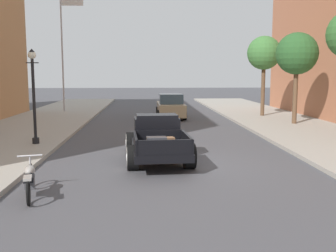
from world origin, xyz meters
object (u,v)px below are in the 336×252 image
object	(u,v)px
street_lamp_near	(33,89)
street_tree_third	(264,54)
car_background_tan	(171,107)
flagpole	(65,36)
street_tree_second	(297,54)
hotrod_truck_black	(157,138)
motorcycle_parked	(30,179)

from	to	relation	value
street_lamp_near	street_tree_third	world-z (taller)	street_tree_third
car_background_tan	street_lamp_near	distance (m)	12.19
car_background_tan	street_tree_third	size ratio (longest dim) A/B	0.81
flagpole	street_tree_third	xyz separation A→B (m)	(13.99, -4.00, -1.44)
car_background_tan	street_tree_third	xyz separation A→B (m)	(6.28, -0.16, 3.57)
street_tree_third	street_lamp_near	bearing A→B (deg)	-140.74
flagpole	street_tree_third	size ratio (longest dim) A/B	1.71
street_tree_third	street_tree_second	bearing A→B (deg)	-82.20
hotrod_truck_black	car_background_tan	world-z (taller)	car_background_tan
car_background_tan	street_lamp_near	world-z (taller)	street_lamp_near
car_background_tan	flagpole	size ratio (longest dim) A/B	0.47
street_lamp_near	flagpole	distance (m)	14.68
motorcycle_parked	street_lamp_near	world-z (taller)	street_lamp_near
hotrod_truck_black	street_lamp_near	size ratio (longest dim) A/B	1.30
hotrod_truck_black	motorcycle_parked	distance (m)	5.32
street_tree_third	hotrod_truck_black	bearing A→B (deg)	-120.80
hotrod_truck_black	street_lamp_near	world-z (taller)	street_lamp_near
hotrod_truck_black	street_tree_second	xyz separation A→B (m)	(8.15, 8.34, 3.34)
hotrod_truck_black	street_tree_third	xyz separation A→B (m)	(7.55, 12.67, 3.58)
street_lamp_near	motorcycle_parked	bearing A→B (deg)	-75.87
motorcycle_parked	flagpole	world-z (taller)	flagpole
hotrod_truck_black	flagpole	size ratio (longest dim) A/B	0.55
motorcycle_parked	car_background_tan	xyz separation A→B (m)	(4.52, 17.04, 0.33)
motorcycle_parked	hotrod_truck_black	bearing A→B (deg)	52.29
flagpole	motorcycle_parked	bearing A→B (deg)	-81.33
car_background_tan	street_tree_third	distance (m)	7.22
flagpole	street_tree_second	bearing A→B (deg)	-29.73
hotrod_truck_black	flagpole	world-z (taller)	flagpole
car_background_tan	street_lamp_near	size ratio (longest dim) A/B	1.12
street_tree_second	street_tree_third	xyz separation A→B (m)	(-0.59, 4.33, 0.24)
street_tree_second	flagpole	bearing A→B (deg)	150.27
flagpole	street_lamp_near	bearing A→B (deg)	-83.95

